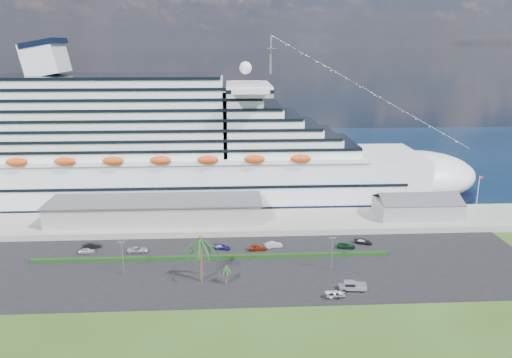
{
  "coord_description": "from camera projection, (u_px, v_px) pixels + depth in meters",
  "views": [
    {
      "loc": [
        -3.37,
        -97.83,
        51.33
      ],
      "look_at": [
        3.5,
        30.0,
        16.58
      ],
      "focal_mm": 35.0,
      "sensor_mm": 36.0,
      "label": 1
    }
  ],
  "objects": [
    {
      "name": "boat_trailer",
      "position": [
        336.0,
        293.0,
        103.81
      ],
      "size": [
        5.25,
        3.46,
        1.5
      ],
      "color": "gray",
      "rests_on": "asphalt_lot"
    },
    {
      "name": "parked_car_1",
      "position": [
        92.0,
        245.0,
        129.08
      ],
      "size": [
        4.88,
        2.72,
        1.52
      ],
      "primitive_type": "imported",
      "rotation": [
        0.0,
        0.0,
        1.82
      ],
      "color": "black",
      "rests_on": "asphalt_lot"
    },
    {
      "name": "parked_car_2",
      "position": [
        138.0,
        250.0,
        126.45
      ],
      "size": [
        5.25,
        2.74,
        1.41
      ],
      "primitive_type": "imported",
      "rotation": [
        0.0,
        0.0,
        1.65
      ],
      "color": "#A5A8AE",
      "rests_on": "asphalt_lot"
    },
    {
      "name": "lamp_post_right",
      "position": [
        332.0,
        250.0,
        115.25
      ],
      "size": [
        1.6,
        0.35,
        8.27
      ],
      "color": "gray",
      "rests_on": "asphalt_lot"
    },
    {
      "name": "parked_car_3",
      "position": [
        222.0,
        247.0,
        128.46
      ],
      "size": [
        4.8,
        2.75,
        1.31
      ],
      "primitive_type": "imported",
      "rotation": [
        0.0,
        0.0,
        1.36
      ],
      "color": "#1B1750",
      "rests_on": "asphalt_lot"
    },
    {
      "name": "port_shed",
      "position": [
        417.0,
        207.0,
        147.99
      ],
      "size": [
        24.0,
        12.31,
        7.37
      ],
      "color": "gray",
      "rests_on": "wharf"
    },
    {
      "name": "flagpole",
      "position": [
        478.0,
        194.0,
        147.91
      ],
      "size": [
        1.08,
        0.16,
        12.0
      ],
      "color": "silver",
      "rests_on": "wharf"
    },
    {
      "name": "parked_car_0",
      "position": [
        87.0,
        251.0,
        125.91
      ],
      "size": [
        4.09,
        1.76,
        1.37
      ],
      "primitive_type": "imported",
      "rotation": [
        0.0,
        0.0,
        1.6
      ],
      "color": "#B2B2B5",
      "rests_on": "asphalt_lot"
    },
    {
      "name": "palm_tall",
      "position": [
        201.0,
        244.0,
        108.83
      ],
      "size": [
        8.82,
        8.82,
        11.13
      ],
      "color": "#47301E",
      "rests_on": "ground"
    },
    {
      "name": "pickup_truck",
      "position": [
        352.0,
        286.0,
        106.78
      ],
      "size": [
        6.04,
        2.64,
        2.08
      ],
      "color": "black",
      "rests_on": "asphalt_lot"
    },
    {
      "name": "parked_car_4",
      "position": [
        258.0,
        247.0,
        127.77
      ],
      "size": [
        4.61,
        1.91,
        1.56
      ],
      "primitive_type": "imported",
      "rotation": [
        0.0,
        0.0,
        1.59
      ],
      "color": "maroon",
      "rests_on": "asphalt_lot"
    },
    {
      "name": "parked_car_7",
      "position": [
        363.0,
        241.0,
        132.01
      ],
      "size": [
        4.99,
        3.46,
        1.34
      ],
      "primitive_type": "imported",
      "rotation": [
        0.0,
        0.0,
        1.19
      ],
      "color": "black",
      "rests_on": "asphalt_lot"
    },
    {
      "name": "palm_short",
      "position": [
        226.0,
        269.0,
        109.12
      ],
      "size": [
        3.53,
        3.53,
        4.56
      ],
      "color": "#47301E",
      "rests_on": "ground"
    },
    {
      "name": "wharf",
      "position": [
        242.0,
        222.0,
        146.21
      ],
      "size": [
        240.0,
        20.0,
        1.8
      ],
      "primitive_type": "cube",
      "color": "gray",
      "rests_on": "ground"
    },
    {
      "name": "cruise_ship",
      "position": [
        175.0,
        153.0,
        164.09
      ],
      "size": [
        191.0,
        38.0,
        54.0
      ],
      "color": "silver",
      "rests_on": "ground"
    },
    {
      "name": "water",
      "position": [
        237.0,
        157.0,
        233.18
      ],
      "size": [
        420.0,
        160.0,
        0.02
      ],
      "primitive_type": "cube",
      "color": "black",
      "rests_on": "ground"
    },
    {
      "name": "terminal_building",
      "position": [
        156.0,
        210.0,
        143.84
      ],
      "size": [
        61.0,
        15.0,
        6.3
      ],
      "color": "gray",
      "rests_on": "wharf"
    },
    {
      "name": "ground",
      "position": [
        247.0,
        289.0,
        107.9
      ],
      "size": [
        420.0,
        420.0,
        0.0
      ],
      "primitive_type": "plane",
      "color": "#2E4416",
      "rests_on": "ground"
    },
    {
      "name": "asphalt_lot",
      "position": [
        246.0,
        267.0,
        118.49
      ],
      "size": [
        140.0,
        38.0,
        0.12
      ],
      "primitive_type": "cube",
      "color": "black",
      "rests_on": "ground"
    },
    {
      "name": "parked_car_6",
      "position": [
        346.0,
        246.0,
        129.19
      ],
      "size": [
        4.98,
        2.77,
        1.32
      ],
      "primitive_type": "imported",
      "rotation": [
        0.0,
        0.0,
        1.44
      ],
      "color": "black",
      "rests_on": "asphalt_lot"
    },
    {
      "name": "lamp_post_left",
      "position": [
        122.0,
        254.0,
        112.76
      ],
      "size": [
        1.6,
        0.35,
        8.27
      ],
      "color": "gray",
      "rests_on": "asphalt_lot"
    },
    {
      "name": "parked_car_5",
      "position": [
        274.0,
        245.0,
        129.56
      ],
      "size": [
        4.74,
        2.25,
        1.5
      ],
      "primitive_type": "imported",
      "rotation": [
        0.0,
        0.0,
        1.72
      ],
      "color": "silver",
      "rests_on": "asphalt_lot"
    },
    {
      "name": "hedge",
      "position": [
        212.0,
        257.0,
        122.76
      ],
      "size": [
        88.0,
        1.1,
        0.9
      ],
      "primitive_type": "cube",
      "color": "black",
      "rests_on": "asphalt_lot"
    }
  ]
}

